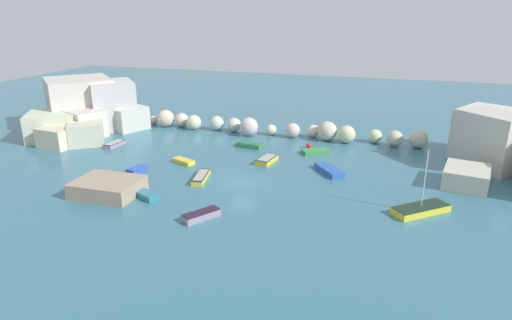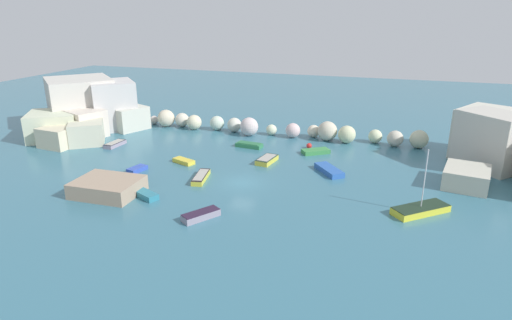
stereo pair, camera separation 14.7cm
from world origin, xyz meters
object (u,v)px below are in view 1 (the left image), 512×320
object	(u,v)px
moored_boat_6	(315,151)
moored_boat_1	(421,209)
channel_buoy	(309,146)
moored_boat_0	(115,144)
moored_boat_2	(143,193)
moored_boat_10	(267,160)
moored_boat_7	(201,215)
moored_boat_5	(329,170)
stone_dock	(108,187)
moored_boat_8	(249,145)
moored_boat_3	(184,161)
moored_boat_9	(137,169)
moored_boat_4	(201,177)

from	to	relation	value
moored_boat_6	moored_boat_1	bearing A→B (deg)	-84.13
channel_buoy	moored_boat_0	world-z (taller)	channel_buoy
moored_boat_2	moored_boat_10	xyz separation A→B (m)	(8.58, 13.17, 0.05)
moored_boat_0	moored_boat_7	size ratio (longest dim) A/B	0.97
moored_boat_5	moored_boat_7	distance (m)	17.04
stone_dock	moored_boat_8	world-z (taller)	stone_dock
stone_dock	moored_boat_1	size ratio (longest dim) A/B	1.03
moored_boat_3	moored_boat_6	xyz separation A→B (m)	(14.04, 8.48, 0.02)
moored_boat_3	moored_boat_6	size ratio (longest dim) A/B	0.81
moored_boat_5	moored_boat_0	bearing A→B (deg)	49.37
moored_boat_1	stone_dock	bearing A→B (deg)	-31.32
stone_dock	moored_boat_3	size ratio (longest dim) A/B	2.07
moored_boat_1	moored_boat_9	xyz separation A→B (m)	(-29.78, 1.45, -0.12)
channel_buoy	moored_boat_2	world-z (taller)	channel_buoy
moored_boat_5	moored_boat_8	world-z (taller)	moored_boat_5
moored_boat_0	moored_boat_9	xyz separation A→B (m)	(8.07, -7.37, -0.05)
moored_boat_5	moored_boat_8	distance (m)	13.08
moored_boat_9	stone_dock	bearing A→B (deg)	21.62
moored_boat_1	moored_boat_3	world-z (taller)	moored_boat_1
stone_dock	moored_boat_10	xyz separation A→B (m)	(12.03, 13.80, -0.41)
moored_boat_4	moored_boat_9	distance (m)	7.87
moored_boat_2	moored_boat_3	world-z (taller)	moored_boat_2
channel_buoy	moored_boat_5	world-z (taller)	channel_buoy
moored_boat_6	moored_boat_8	bearing A→B (deg)	145.88
moored_boat_7	moored_boat_10	size ratio (longest dim) A/B	0.98
moored_boat_6	moored_boat_9	bearing A→B (deg)	-179.74
moored_boat_5	moored_boat_10	xyz separation A→B (m)	(-7.54, 1.18, 0.03)
moored_boat_6	moored_boat_9	size ratio (longest dim) A/B	1.50
moored_boat_1	moored_boat_9	world-z (taller)	moored_boat_1
stone_dock	moored_boat_6	world-z (taller)	stone_dock
moored_boat_7	moored_boat_10	distance (m)	15.86
stone_dock	moored_boat_2	size ratio (longest dim) A/B	1.53
moored_boat_0	moored_boat_3	distance (m)	12.25
moored_boat_0	moored_boat_8	size ratio (longest dim) A/B	0.93
moored_boat_0	moored_boat_4	distance (m)	17.63
channel_buoy	moored_boat_2	size ratio (longest dim) A/B	0.18
moored_boat_4	moored_boat_6	world-z (taller)	moored_boat_4
moored_boat_0	moored_boat_3	size ratio (longest dim) A/B	1.13
channel_buoy	moored_boat_3	bearing A→B (deg)	-141.32
moored_boat_5	stone_dock	bearing A→B (deg)	84.66
moored_boat_2	moored_boat_3	xyz separation A→B (m)	(-0.63, 9.88, -0.04)
moored_boat_5	moored_boat_7	bearing A→B (deg)	111.08
channel_buoy	moored_boat_4	world-z (taller)	channel_buoy
channel_buoy	moored_boat_4	xyz separation A→B (m)	(-8.67, -14.45, -0.05)
moored_boat_0	moored_boat_7	world-z (taller)	moored_boat_7
moored_boat_8	channel_buoy	bearing A→B (deg)	-159.44
moored_boat_1	moored_boat_7	world-z (taller)	moored_boat_1
moored_boat_8	moored_boat_10	bearing A→B (deg)	134.33
moored_boat_7	moored_boat_2	bearing A→B (deg)	-76.20
moored_boat_8	moored_boat_9	bearing A→B (deg)	60.45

